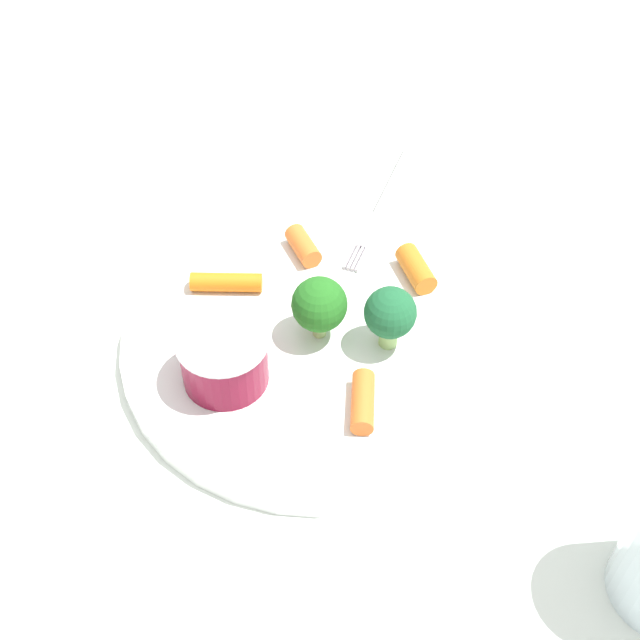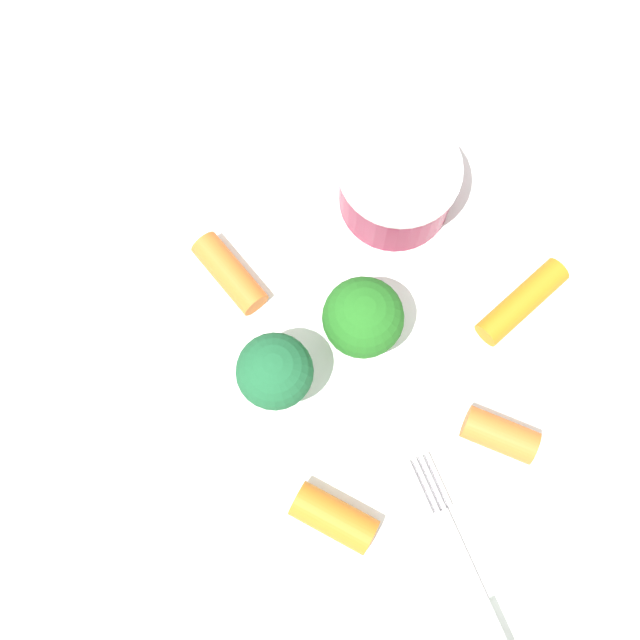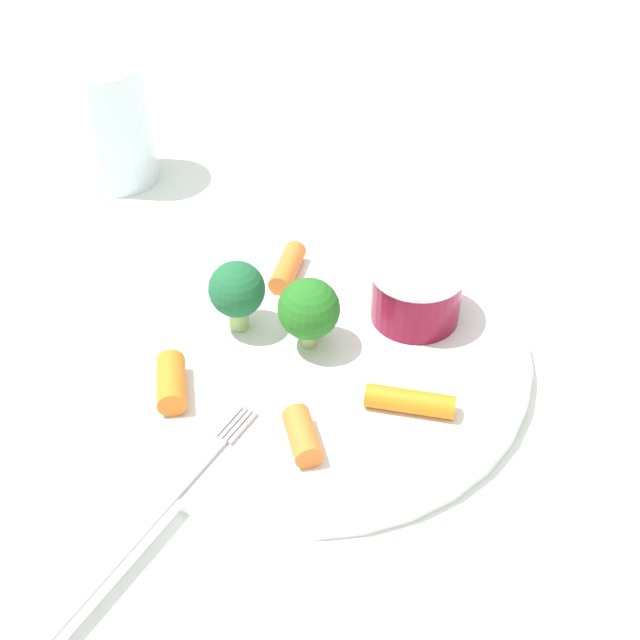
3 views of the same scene
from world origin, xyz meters
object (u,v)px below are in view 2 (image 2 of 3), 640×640
Objects in this scene: sauce_cup at (397,184)px; fork at (495,631)px; broccoli_floret_1 at (270,365)px; carrot_stick_2 at (522,302)px; carrot_stick_1 at (500,435)px; carrot_stick_0 at (230,273)px; broccoli_floret_0 at (369,312)px; carrot_stick_3 at (334,518)px; plate at (360,336)px.

sauce_cup is 0.22m from fork.
broccoli_floret_1 is at bearing 114.45° from sauce_cup.
sauce_cup reaches higher than carrot_stick_2.
carrot_stick_2 is 0.16m from fork.
carrot_stick_0 is at bearing 25.86° from carrot_stick_1.
carrot_stick_0 is (0.06, 0.05, -0.02)m from broccoli_floret_0.
carrot_stick_2 is (-0.09, -0.12, -0.00)m from carrot_stick_0.
carrot_stick_2 is at bearing -128.18° from carrot_stick_0.
carrot_stick_3 is (0.01, 0.09, 0.00)m from carrot_stick_1.
carrot_stick_3 reaches higher than plate.
broccoli_floret_0 is at bearing -93.82° from broccoli_floret_1.
broccoli_floret_1 reaches higher than fork.
plate is at bearing 19.16° from carrot_stick_1.
broccoli_floret_0 is (0.00, -0.00, 0.04)m from plate.
carrot_stick_3 is at bearing 170.99° from carrot_stick_0.
broccoli_floret_0 reaches higher than sauce_cup.
fork is (-0.16, 0.03, 0.01)m from plate.
plate is at bearing 99.21° from broccoli_floret_0.
broccoli_floret_0 is 1.12× the size of carrot_stick_0.
plate is 4.61× the size of sauce_cup.
broccoli_floret_0 is at bearing 135.00° from sauce_cup.
carrot_stick_1 reaches higher than carrot_stick_0.
broccoli_floret_1 is (0.00, 0.05, 0.00)m from broccoli_floret_0.
carrot_stick_2 reaches higher than plate.
broccoli_floret_0 is 0.05m from broccoli_floret_1.
sauce_cup is at bearing -65.55° from broccoli_floret_1.
carrot_stick_1 is (-0.09, -0.08, -0.02)m from broccoli_floret_1.
carrot_stick_2 is at bearing -113.89° from broccoli_floret_0.
broccoli_floret_0 is 0.08m from carrot_stick_0.
broccoli_floret_0 is 1.00× the size of broccoli_floret_1.
carrot_stick_0 is 0.25× the size of fork.
sauce_cup reaches higher than carrot_stick_1.
plate is 5.33× the size of carrot_stick_2.
broccoli_floret_0 is 1.39× the size of carrot_stick_1.
broccoli_floret_1 is at bearing 170.97° from carrot_stick_0.
sauce_cup is at bearing -46.81° from plate.
broccoli_floret_0 is 0.16m from fork.
broccoli_floret_1 is 1.12× the size of carrot_stick_0.
carrot_stick_0 is (0.01, 0.10, -0.01)m from sauce_cup.
plate is 0.04m from broccoli_floret_0.
plate is 7.94× the size of carrot_stick_1.
sauce_cup is 0.12m from broccoli_floret_1.
sauce_cup is 1.53× the size of carrot_stick_3.
carrot_stick_2 is at bearing -112.36° from plate.
carrot_stick_3 is (-0.08, 0.01, -0.02)m from broccoli_floret_1.
carrot_stick_1 is 0.67× the size of carrot_stick_2.
plate is 0.09m from carrot_stick_1.
carrot_stick_0 is 1.11× the size of carrot_stick_3.
carrot_stick_1 is at bearing -154.14° from carrot_stick_0.
carrot_stick_3 reaches higher than carrot_stick_1.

